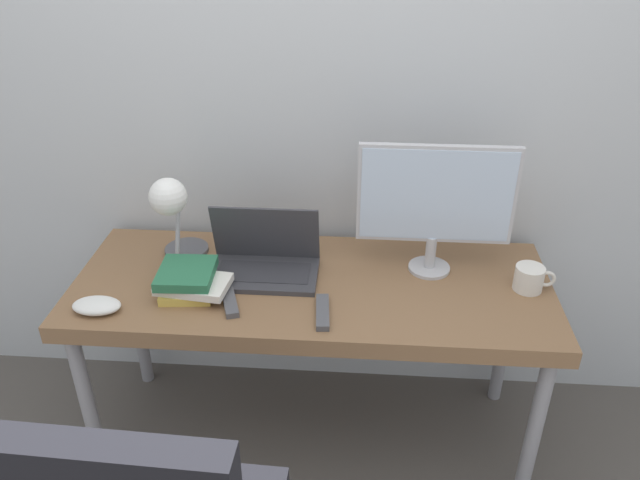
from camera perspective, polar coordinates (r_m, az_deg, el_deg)
The scene contains 10 objects.
wall_back at distance 2.21m, azimuth 0.01°, elevation 14.70°, with size 8.00×0.05×2.60m.
desk at distance 2.14m, azimuth -0.73°, elevation -5.25°, with size 1.61×0.63×0.71m.
laptop at distance 2.13m, azimuth -5.13°, elevation -1.86°, with size 0.37×0.22×0.23m.
monitor at distance 2.08m, azimuth 10.54°, elevation 3.61°, with size 0.51×0.14×0.46m.
desk_lamp at distance 2.13m, azimuth -13.40°, elevation 2.94°, with size 0.16×0.26×0.34m.
book_stack at distance 2.07m, azimuth -11.87°, elevation -3.70°, with size 0.24×0.20×0.09m.
tv_remote at distance 1.94m, azimuth 0.23°, elevation -6.61°, with size 0.05×0.17×0.02m.
media_remote at distance 2.02m, azimuth -8.29°, elevation -5.46°, with size 0.09×0.18×0.02m.
mug at distance 2.16m, azimuth 18.63°, elevation -3.33°, with size 0.13×0.10×0.08m.
game_controller at distance 2.08m, azimuth -19.75°, elevation -5.67°, with size 0.15×0.10×0.04m.
Camera 1 is at (0.16, -1.43, 1.87)m, focal length 35.00 mm.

